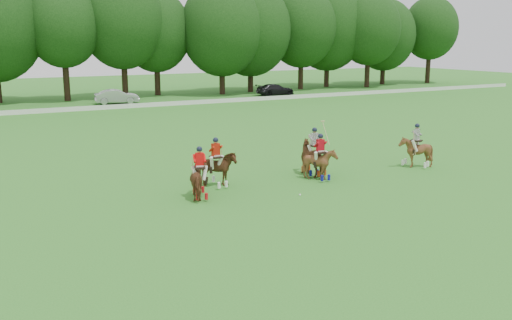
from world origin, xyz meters
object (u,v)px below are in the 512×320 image
polo_stripe_a (314,158)px  polo_stripe_b (416,151)px  car_mid (117,97)px  polo_red_b (216,169)px  polo_ball (300,195)px  polo_red_a (200,180)px  polo_red_c (320,163)px  car_right (275,90)px

polo_stripe_a → polo_stripe_b: 5.96m
car_mid → polo_red_b: size_ratio=1.97×
polo_stripe_b → polo_ball: 8.88m
polo_stripe_b → polo_ball: (-8.63, -1.91, -0.82)m
car_mid → polo_red_a: bearing=179.7°
polo_red_a → polo_red_c: bearing=2.5°
polo_red_a → car_mid: bearing=80.3°
polo_red_b → car_right: bearing=56.2°
car_mid → polo_red_b: 37.27m
car_mid → polo_stripe_b: 38.76m
car_right → polo_red_a: size_ratio=2.08×
polo_red_a → polo_stripe_b: bearing=0.5°
polo_stripe_a → car_right: bearing=62.5°
car_mid → polo_red_c: (-0.02, -38.10, 0.06)m
car_right → polo_red_a: polo_red_a is taller
car_mid → polo_red_a: size_ratio=2.02×
car_right → polo_ball: 45.88m
car_mid → polo_stripe_b: polo_stripe_b is taller
car_right → polo_stripe_a: 41.88m
car_mid → polo_ball: size_ratio=51.52×
polo_red_a → polo_stripe_b: 12.67m
polo_red_a → polo_stripe_a: polo_stripe_a is taller
polo_red_a → polo_stripe_b: polo_stripe_b is taller
polo_stripe_a → polo_ball: 4.21m
polo_red_b → polo_red_c: (5.08, -1.19, -0.02)m
polo_ball → polo_red_b: bearing=128.5°
polo_red_c → polo_stripe_b: 6.15m
polo_red_c → polo_ball: bearing=-140.1°
car_right → polo_red_a: 46.46m
polo_stripe_b → polo_red_a: bearing=-179.5°
polo_red_a → polo_ball: (4.03, -1.79, -0.78)m
car_right → polo_ball: (-22.13, -40.18, -0.65)m
car_mid → polo_stripe_a: polo_stripe_a is taller
car_right → polo_stripe_b: size_ratio=2.00×
car_mid → polo_stripe_a: (0.28, -37.14, 0.14)m
polo_ball → polo_red_a: bearing=156.1°
car_right → polo_stripe_b: (-13.50, -38.27, 0.18)m
polo_red_b → polo_red_c: polo_red_c is taller
car_mid → car_right: size_ratio=0.97×
polo_red_b → polo_stripe_a: polo_stripe_a is taller
car_mid → polo_stripe_b: size_ratio=1.94×
car_mid → polo_ball: bearing=-174.2°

